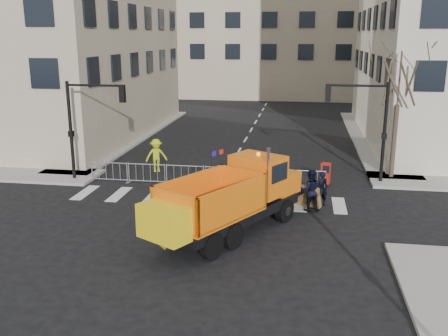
% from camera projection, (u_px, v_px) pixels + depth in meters
% --- Properties ---
extents(ground, '(120.00, 120.00, 0.00)m').
position_uv_depth(ground, '(185.00, 244.00, 19.02)').
color(ground, black).
rests_on(ground, ground).
extents(sidewalk_back, '(64.00, 5.00, 0.15)m').
position_uv_depth(sidewalk_back, '(221.00, 180.00, 27.10)').
color(sidewalk_back, gray).
rests_on(sidewalk_back, ground).
extents(building_far, '(30.00, 18.00, 24.00)m').
position_uv_depth(building_far, '(275.00, 1.00, 65.52)').
color(building_far, tan).
rests_on(building_far, ground).
extents(traffic_light_left, '(0.18, 0.18, 5.40)m').
position_uv_depth(traffic_light_left, '(71.00, 132.00, 26.69)').
color(traffic_light_left, black).
rests_on(traffic_light_left, ground).
extents(traffic_light_right, '(0.18, 0.18, 5.40)m').
position_uv_depth(traffic_light_right, '(384.00, 134.00, 26.09)').
color(traffic_light_right, black).
rests_on(traffic_light_right, ground).
extents(crowd_barriers, '(12.60, 0.60, 1.10)m').
position_uv_depth(crowd_barriers, '(204.00, 176.00, 26.24)').
color(crowd_barriers, '#9EA0A5').
rests_on(crowd_barriers, ground).
extents(street_tree, '(3.00, 3.00, 7.50)m').
position_uv_depth(street_tree, '(397.00, 112.00, 26.66)').
color(street_tree, '#382B21').
rests_on(street_tree, ground).
extents(plow_truck, '(6.57, 8.93, 3.48)m').
position_uv_depth(plow_truck, '(229.00, 198.00, 19.58)').
color(plow_truck, black).
rests_on(plow_truck, ground).
extents(cop_a, '(0.70, 0.57, 1.65)m').
position_uv_depth(cop_a, '(321.00, 188.00, 23.16)').
color(cop_a, black).
rests_on(cop_a, ground).
extents(cop_b, '(1.02, 0.84, 1.92)m').
position_uv_depth(cop_b, '(310.00, 190.00, 22.43)').
color(cop_b, black).
rests_on(cop_b, ground).
extents(cop_c, '(1.07, 0.83, 1.70)m').
position_uv_depth(cop_c, '(278.00, 184.00, 23.79)').
color(cop_c, black).
rests_on(cop_c, ground).
extents(worker, '(1.40, 1.15, 1.89)m').
position_uv_depth(worker, '(156.00, 155.00, 28.37)').
color(worker, '#ACC016').
rests_on(worker, sidewalk_back).
extents(newspaper_box, '(0.55, 0.51, 1.10)m').
position_uv_depth(newspaper_box, '(326.00, 173.00, 26.17)').
color(newspaper_box, red).
rests_on(newspaper_box, sidewalk_back).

